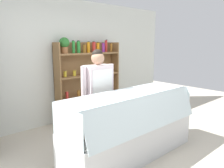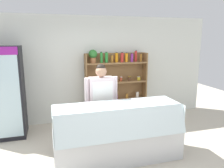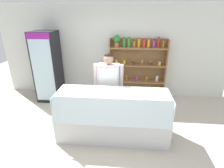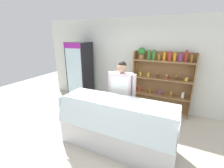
{
  "view_description": "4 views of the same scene",
  "coord_description": "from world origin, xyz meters",
  "views": [
    {
      "loc": [
        -2.18,
        -2.08,
        1.76
      ],
      "look_at": [
        0.39,
        0.83,
        1.02
      ],
      "focal_mm": 35.0,
      "sensor_mm": 36.0,
      "label": 1
    },
    {
      "loc": [
        -0.95,
        -3.31,
        2.14
      ],
      "look_at": [
        0.24,
        0.77,
        1.25
      ],
      "focal_mm": 35.0,
      "sensor_mm": 36.0,
      "label": 2
    },
    {
      "loc": [
        0.42,
        -2.9,
        2.47
      ],
      "look_at": [
        0.1,
        0.79,
        0.92
      ],
      "focal_mm": 28.0,
      "sensor_mm": 36.0,
      "label": 3
    },
    {
      "loc": [
        1.18,
        -2.23,
        2.18
      ],
      "look_at": [
        -0.13,
        0.57,
        1.18
      ],
      "focal_mm": 24.0,
      "sensor_mm": 36.0,
      "label": 4
    }
  ],
  "objects": [
    {
      "name": "shelving_unit",
      "position": [
        0.69,
        2.06,
        1.04
      ],
      "size": [
        1.62,
        0.29,
        1.87
      ],
      "color": "olive",
      "rests_on": "ground"
    },
    {
      "name": "back_wall",
      "position": [
        0.0,
        2.27,
        1.35
      ],
      "size": [
        6.8,
        0.1,
        2.7
      ],
      "primitive_type": "cube",
      "color": "silver",
      "rests_on": "ground"
    },
    {
      "name": "drinks_fridge",
      "position": [
        -1.83,
        1.7,
        0.99
      ],
      "size": [
        0.65,
        0.64,
        1.99
      ],
      "color": "black",
      "rests_on": "ground"
    },
    {
      "name": "shop_clerk",
      "position": [
        0.02,
        0.76,
        0.99
      ],
      "size": [
        0.66,
        0.25,
        1.66
      ],
      "color": "#2D2D38",
      "rests_on": "ground"
    },
    {
      "name": "ground_plane",
      "position": [
        0.0,
        0.0,
        0.0
      ],
      "size": [
        12.0,
        12.0,
        0.0
      ],
      "primitive_type": "plane",
      "color": "beige"
    },
    {
      "name": "deli_display_case",
      "position": [
        0.16,
        0.14,
        0.31
      ],
      "size": [
        2.24,
        0.81,
        1.01
      ],
      "color": "silver",
      "rests_on": "ground"
    }
  ]
}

